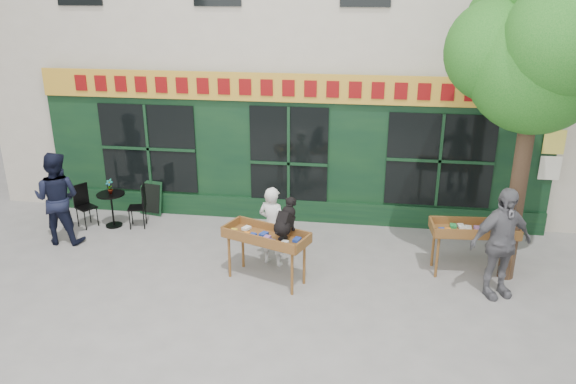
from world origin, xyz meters
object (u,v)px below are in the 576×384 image
dog (285,216)px  man_left (57,198)px  woman (272,226)px  man_right (501,243)px  bistro_table (112,203)px  book_cart_center (266,239)px  book_cart_right (474,232)px

dog → man_left: 4.95m
dog → woman: 0.94m
woman → man_left: 4.50m
dog → man_left: (-4.83, 1.03, -0.33)m
man_right → bistro_table: man_right is taller
dog → woman: (-0.35, 0.70, -0.51)m
book_cart_center → man_right: (3.97, 0.08, 0.15)m
book_cart_right → dog: bearing=-169.2°
book_cart_right → book_cart_center: bearing=-171.3°
woman → book_cart_right: (3.67, 0.18, 0.05)m
dog → bistro_table: (-4.13, 1.93, -0.75)m
man_left → woman: bearing=172.0°
book_cart_right → bistro_table: book_cart_right is taller
book_cart_center → dog: dog is taller
dog → man_right: 3.63m
book_cart_center → book_cart_right: 3.76m
man_right → man_left: size_ratio=1.01×
dog → bistro_table: 4.62m
woman → man_left: man_left is taller
book_cart_center → man_right: man_right is taller
woman → bistro_table: woman is taller
book_cart_center → book_cart_right: size_ratio=1.05×
book_cart_right → man_left: bearing=174.9°
dog → man_left: man_left is taller
woman → book_cart_right: bearing=-156.1°
man_right → book_cart_right: bearing=87.7°
dog → man_left: bearing=-170.9°
book_cart_center → book_cart_right: same height
book_cart_center → woman: 0.65m
book_cart_center → book_cart_right: bearing=33.9°
man_right → bistro_table: 7.96m
dog → book_cart_right: dog is taller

